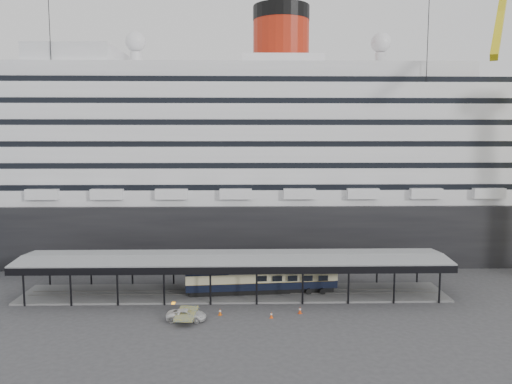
% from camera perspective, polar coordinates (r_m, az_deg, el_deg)
% --- Properties ---
extents(ground, '(200.00, 200.00, 0.00)m').
position_cam_1_polar(ground, '(63.32, -2.59, -12.99)').
color(ground, '#363638').
rests_on(ground, ground).
extents(cruise_ship, '(130.00, 30.00, 43.90)m').
position_cam_1_polar(cruise_ship, '(91.72, -2.16, 4.77)').
color(cruise_ship, black).
rests_on(cruise_ship, ground).
extents(platform_canopy, '(56.00, 9.18, 5.30)m').
position_cam_1_polar(platform_canopy, '(67.36, -2.50, -9.67)').
color(platform_canopy, slate).
rests_on(platform_canopy, ground).
extents(port_truck, '(4.66, 2.35, 1.26)m').
position_cam_1_polar(port_truck, '(59.35, -7.95, -13.76)').
color(port_truck, silver).
rests_on(port_truck, ground).
extents(pullman_carriage, '(20.23, 4.38, 19.71)m').
position_cam_1_polar(pullman_carriage, '(67.36, 0.65, -9.62)').
color(pullman_carriage, black).
rests_on(pullman_carriage, ground).
extents(traffic_cone_left, '(0.55, 0.55, 0.82)m').
position_cam_1_polar(traffic_cone_left, '(60.63, -4.13, -13.49)').
color(traffic_cone_left, '#D9580C').
rests_on(traffic_cone_left, ground).
extents(traffic_cone_mid, '(0.43, 0.43, 0.74)m').
position_cam_1_polar(traffic_cone_mid, '(59.65, 1.77, -13.86)').
color(traffic_cone_mid, '#E74D0C').
rests_on(traffic_cone_mid, ground).
extents(traffic_cone_right, '(0.56, 0.56, 0.84)m').
position_cam_1_polar(traffic_cone_right, '(61.23, 5.05, -13.29)').
color(traffic_cone_right, red).
rests_on(traffic_cone_right, ground).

